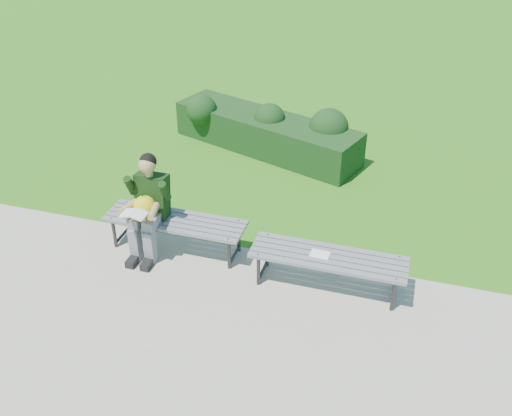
{
  "coord_description": "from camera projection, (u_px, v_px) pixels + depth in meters",
  "views": [
    {
      "loc": [
        2.1,
        -5.69,
        4.42
      ],
      "look_at": [
        0.44,
        -0.16,
        0.76
      ],
      "focal_mm": 40.0,
      "sensor_mm": 36.0,
      "label": 1
    }
  ],
  "objects": [
    {
      "name": "walkway",
      "position": [
        174.0,
        338.0,
        6.06
      ],
      "size": [
        30.0,
        3.5,
        0.02
      ],
      "color": "beige",
      "rests_on": "ground"
    },
    {
      "name": "bench_right",
      "position": [
        328.0,
        260.0,
        6.55
      ],
      "size": [
        1.8,
        0.5,
        0.46
      ],
      "color": "gray",
      "rests_on": "walkway"
    },
    {
      "name": "bench_left",
      "position": [
        175.0,
        223.0,
        7.19
      ],
      "size": [
        1.8,
        0.5,
        0.46
      ],
      "color": "gray",
      "rests_on": "walkway"
    },
    {
      "name": "paper_sheet",
      "position": [
        320.0,
        254.0,
        6.54
      ],
      "size": [
        0.23,
        0.17,
        0.01
      ],
      "color": "white",
      "rests_on": "bench_right"
    },
    {
      "name": "ground",
      "position": [
        228.0,
        246.0,
        7.48
      ],
      "size": [
        80.0,
        80.0,
        0.0
      ],
      "color": "#3A711F",
      "rests_on": "ground"
    },
    {
      "name": "seated_boy",
      "position": [
        148.0,
        203.0,
        7.02
      ],
      "size": [
        0.56,
        0.76,
        1.31
      ],
      "color": "gray",
      "rests_on": "walkway"
    },
    {
      "name": "hedge",
      "position": [
        269.0,
        130.0,
        9.67
      ],
      "size": [
        3.43,
        1.89,
        0.89
      ],
      "color": "#183910",
      "rests_on": "ground"
    }
  ]
}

